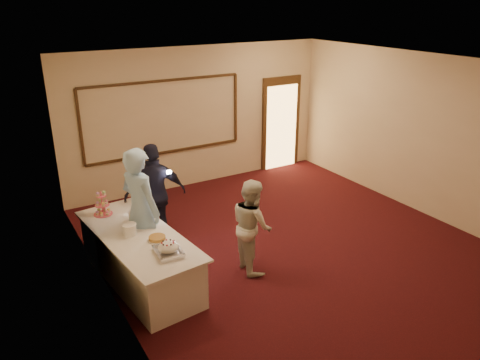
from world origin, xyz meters
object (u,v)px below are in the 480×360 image
(woman, at_px, (252,225))
(tart, at_px, (157,238))
(pavlova_tray, at_px, (168,249))
(plate_stack_a, at_px, (130,229))
(cupcake_stand, at_px, (102,206))
(guest, at_px, (155,194))
(plate_stack_b, at_px, (135,216))
(man, at_px, (141,211))
(buffet_table, at_px, (139,257))

(woman, bearing_deg, tart, 88.94)
(pavlova_tray, relative_size, woman, 0.33)
(plate_stack_a, relative_size, woman, 0.14)
(tart, distance_m, woman, 1.43)
(cupcake_stand, distance_m, guest, 0.91)
(plate_stack_a, height_order, woman, woman)
(pavlova_tray, height_order, plate_stack_a, pavlova_tray)
(plate_stack_b, xyz_separation_m, man, (0.07, -0.12, 0.13))
(cupcake_stand, distance_m, tart, 1.28)
(plate_stack_a, bearing_deg, tart, -51.21)
(pavlova_tray, distance_m, plate_stack_a, 0.81)
(buffet_table, distance_m, tart, 0.55)
(tart, bearing_deg, plate_stack_a, 128.79)
(man, height_order, woman, man)
(pavlova_tray, bearing_deg, plate_stack_a, 109.01)
(plate_stack_a, relative_size, guest, 0.11)
(woman, bearing_deg, buffet_table, 79.10)
(buffet_table, relative_size, plate_stack_b, 13.72)
(plate_stack_a, bearing_deg, buffet_table, -13.71)
(plate_stack_a, distance_m, tart, 0.44)
(cupcake_stand, height_order, plate_stack_a, cupcake_stand)
(pavlova_tray, distance_m, woman, 1.45)
(buffet_table, distance_m, plate_stack_b, 0.63)
(cupcake_stand, bearing_deg, buffet_table, -74.88)
(tart, height_order, woman, woman)
(cupcake_stand, distance_m, man, 0.73)
(woman, bearing_deg, cupcake_stand, 59.97)
(pavlova_tray, xyz_separation_m, tart, (0.01, 0.43, -0.05))
(plate_stack_a, bearing_deg, guest, 51.61)
(woman, bearing_deg, man, 67.41)
(tart, bearing_deg, plate_stack_b, 95.43)
(pavlova_tray, height_order, woman, woman)
(buffet_table, xyz_separation_m, tart, (0.18, -0.32, 0.41))
(buffet_table, relative_size, cupcake_stand, 6.15)
(plate_stack_a, height_order, tart, plate_stack_a)
(plate_stack_b, xyz_separation_m, guest, (0.55, 0.57, 0.02))
(buffet_table, bearing_deg, woman, -18.79)
(buffet_table, xyz_separation_m, plate_stack_b, (0.11, 0.41, 0.46))
(buffet_table, bearing_deg, guest, 56.01)
(plate_stack_b, distance_m, man, 0.18)
(buffet_table, distance_m, pavlova_tray, 0.89)
(woman, bearing_deg, guest, 39.44)
(man, distance_m, woman, 1.66)
(buffet_table, xyz_separation_m, plate_stack_a, (-0.10, 0.02, 0.47))
(plate_stack_a, height_order, guest, guest)
(tart, bearing_deg, woman, -8.95)
(cupcake_stand, bearing_deg, man, -55.02)
(man, xyz_separation_m, guest, (0.48, 0.69, -0.10))
(tart, bearing_deg, buffet_table, 119.24)
(buffet_table, height_order, tart, tart)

